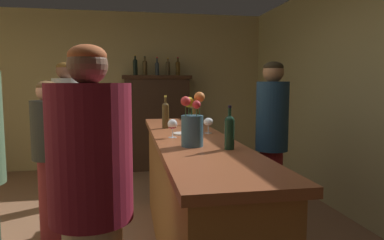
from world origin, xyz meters
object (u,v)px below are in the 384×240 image
object	(u,v)px
wine_glass_front	(172,125)
cheese_plate	(183,134)
wine_bottle_chardonnay	(195,112)
display_bottle_midright	(168,68)
display_bottle_midleft	(145,67)
wine_bottle_syrah	(166,114)
wine_glass_mid	(208,122)
display_bottle_center	(157,68)
patron_in_navy	(49,152)
patron_redhead	(92,211)
patron_near_entrance	(67,126)
display_cabinet	(157,121)
wine_bottle_merlot	(229,131)
display_bottle_right	(178,67)
display_bottle_left	(135,66)
bar_counter	(191,199)
bartender	(272,140)

from	to	relation	value
wine_glass_front	cheese_plate	world-z (taller)	wine_glass_front
wine_bottle_chardonnay	display_bottle_midright	bearing A→B (deg)	90.57
display_bottle_midleft	wine_bottle_syrah	bearing A→B (deg)	-88.52
cheese_plate	wine_bottle_chardonnay	bearing A→B (deg)	71.40
wine_bottle_chardonnay	display_bottle_midright	size ratio (longest dim) A/B	1.00
wine_glass_mid	display_bottle_center	distance (m)	3.10
display_bottle_midright	patron_in_navy	size ratio (longest dim) A/B	0.20
display_bottle_midright	patron_redhead	xyz separation A→B (m)	(-0.83, -4.31, -0.85)
cheese_plate	patron_in_navy	size ratio (longest dim) A/B	0.12
patron_near_entrance	display_cabinet	bearing A→B (deg)	89.00
wine_bottle_merlot	cheese_plate	xyz separation A→B (m)	(-0.19, 0.71, -0.11)
wine_glass_mid	cheese_plate	distance (m)	0.23
wine_bottle_merlot	cheese_plate	size ratio (longest dim) A/B	1.63
display_bottle_midright	display_bottle_right	distance (m)	0.17
wine_bottle_chardonnay	patron_redhead	bearing A→B (deg)	-113.57
wine_bottle_merlot	display_bottle_center	xyz separation A→B (m)	(-0.16, 3.77, 0.57)
patron_redhead	display_bottle_midleft	bearing A→B (deg)	19.88
wine_bottle_syrah	display_bottle_left	world-z (taller)	display_bottle_left
display_bottle_center	bar_counter	bearing A→B (deg)	-89.81
bar_counter	display_cabinet	xyz separation A→B (m)	(-0.02, 3.18, 0.31)
display_bottle_midleft	display_bottle_midright	distance (m)	0.39
display_bottle_left	display_bottle_right	distance (m)	0.71
display_bottle_left	patron_in_navy	size ratio (longest dim) A/B	0.23
wine_bottle_merlot	display_bottle_right	size ratio (longest dim) A/B	0.91
patron_in_navy	wine_glass_front	bearing A→B (deg)	15.45
bar_counter	display_bottle_right	bearing A→B (deg)	83.87
display_bottle_left	patron_near_entrance	world-z (taller)	display_bottle_left
wine_bottle_chardonnay	cheese_plate	size ratio (longest dim) A/B	1.72
wine_glass_mid	patron_near_entrance	bearing A→B (deg)	133.68
display_cabinet	wine_bottle_syrah	size ratio (longest dim) A/B	5.17
cheese_plate	patron_in_navy	world-z (taller)	patron_in_navy
bar_counter	display_cabinet	bearing A→B (deg)	90.35
wine_glass_front	display_bottle_midright	size ratio (longest dim) A/B	0.49
bar_counter	display_bottle_left	bearing A→B (deg)	96.67
wine_bottle_syrah	cheese_plate	world-z (taller)	wine_bottle_syrah
wine_bottle_chardonnay	wine_glass_front	world-z (taller)	wine_bottle_chardonnay
display_cabinet	wine_bottle_chardonnay	xyz separation A→B (m)	(0.22, -2.36, 0.34)
wine_glass_front	patron_in_navy	size ratio (longest dim) A/B	0.10
wine_glass_front	wine_glass_mid	bearing A→B (deg)	29.74
bar_counter	wine_glass_front	xyz separation A→B (m)	(-0.15, -0.04, 0.62)
display_bottle_center	bartender	xyz separation A→B (m)	(0.84, -2.85, -0.80)
bar_counter	patron_in_navy	world-z (taller)	patron_in_navy
bar_counter	patron_redhead	xyz separation A→B (m)	(-0.65, -1.12, 0.36)
cheese_plate	patron_in_navy	xyz separation A→B (m)	(-1.18, 0.53, -0.22)
patron_near_entrance	wine_bottle_syrah	bearing A→B (deg)	-8.40
patron_redhead	bartender	size ratio (longest dim) A/B	0.98
display_cabinet	display_bottle_midleft	xyz separation A→B (m)	(-0.19, 0.00, 0.90)
wine_glass_front	display_bottle_midright	distance (m)	3.30
display_bottle_midleft	patron_redhead	bearing A→B (deg)	-95.85
bar_counter	wine_bottle_chardonnay	bearing A→B (deg)	76.65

